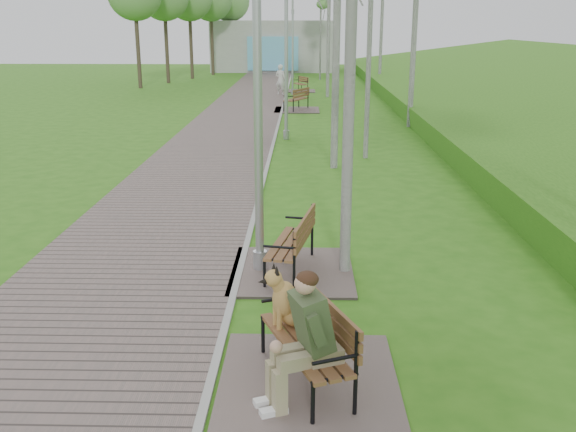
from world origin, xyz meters
The scene contains 12 objects.
walkway centered at (-1.75, 21.50, 0.02)m, with size 3.50×67.00×0.04m, color #665852.
kerb centered at (0.00, 21.50, 0.03)m, with size 0.10×67.00×0.05m, color #999993.
building_north centered at (-1.50, 50.97, 1.99)m, with size 10.00×5.20×4.00m.
bench_main centered at (0.98, 2.69, 0.48)m, with size 1.95×2.17×1.70m.
bench_second centered at (0.80, 6.02, 0.22)m, with size 1.91×2.12×1.17m.
bench_third centered at (0.64, 25.74, 0.23)m, with size 2.01×2.23×1.23m.
bench_far centered at (0.75, 34.28, 0.19)m, with size 1.68×1.87×1.03m.
lamp_post_near centered at (0.32, 6.08, 2.67)m, with size 0.22×0.22×5.71m.
lamp_post_second centered at (0.40, 18.18, 2.50)m, with size 0.21×0.21×5.35m.
lamp_post_third centered at (0.36, 32.42, 2.10)m, with size 0.17×0.17×4.49m.
lamp_post_far centered at (0.14, 43.96, 2.73)m, with size 0.23×0.23×5.85m.
pedestrian_near centered at (-0.30, 32.22, 0.83)m, with size 0.60×0.40×1.65m, color silver.
Camera 1 is at (1.00, -3.46, 3.79)m, focal length 40.00 mm.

